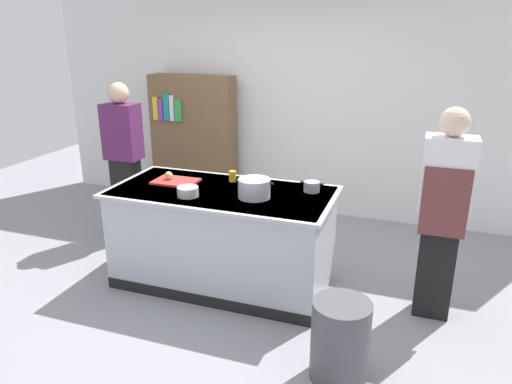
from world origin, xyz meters
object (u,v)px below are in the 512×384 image
sauce_pan (312,187)px  juice_cup (233,176)px  person_guest (124,158)px  bookshelf (194,142)px  stock_pot (254,188)px  onion (169,175)px  mixing_bowl (188,192)px  trash_bin (340,341)px  person_chef (443,211)px

sauce_pan → juice_cup: juice_cup is taller
person_guest → bookshelf: 1.19m
stock_pot → bookshelf: size_ratio=0.20×
juice_cup → sauce_pan: bearing=-3.0°
person_guest → bookshelf: (0.26, 1.16, -0.06)m
juice_cup → bookshelf: bookshelf is taller
onion → person_guest: bearing=147.1°
mixing_bowl → juice_cup: (0.20, 0.51, 0.01)m
onion → juice_cup: size_ratio=0.75×
onion → trash_bin: 2.19m
mixing_bowl → trash_bin: mixing_bowl is taller
person_guest → juice_cup: bearing=91.7°
juice_cup → trash_bin: (1.26, -1.22, -0.66)m
stock_pot → juice_cup: size_ratio=3.39×
sauce_pan → bookshelf: size_ratio=0.12×
sauce_pan → juice_cup: bearing=177.0°
trash_bin → person_chef: 1.34m
bookshelf → juice_cup: bearing=-52.6°
mixing_bowl → person_guest: person_guest is taller
person_chef → bookshelf: (-3.00, 1.71, -0.06)m
onion → bookshelf: (-0.60, 1.72, -0.10)m
bookshelf → person_guest: bearing=-102.8°
sauce_pan → person_chef: person_chef is taller
onion → person_guest: size_ratio=0.04×
onion → sauce_pan: 1.33m
stock_pot → mixing_bowl: 0.57m
stock_pot → person_guest: person_guest is taller
stock_pot → juice_cup: (-0.34, 0.35, -0.03)m
mixing_bowl → bookshelf: size_ratio=0.11×
mixing_bowl → trash_bin: size_ratio=0.32×
mixing_bowl → sauce_pan: bearing=26.0°
person_chef → person_guest: bearing=88.2°
stock_pot → sauce_pan: stock_pot is taller
juice_cup → trash_bin: juice_cup is taller
stock_pot → trash_bin: bearing=-43.4°
onion → stock_pot: 0.91m
mixing_bowl → juice_cup: size_ratio=1.84×
sauce_pan → trash_bin: sauce_pan is taller
sauce_pan → person_chef: 1.09m
trash_bin → onion: bearing=150.6°
mixing_bowl → person_chef: 2.07m
stock_pot → person_chef: 1.51m
juice_cup → person_chef: person_chef is taller
stock_pot → trash_bin: (0.92, -0.87, -0.69)m
onion → mixing_bowl: onion is taller
mixing_bowl → stock_pot: bearing=16.3°
stock_pot → person_chef: (1.50, 0.16, -0.07)m
mixing_bowl → juice_cup: juice_cup is taller
onion → stock_pot: stock_pot is taller
person_chef → person_guest: 3.31m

